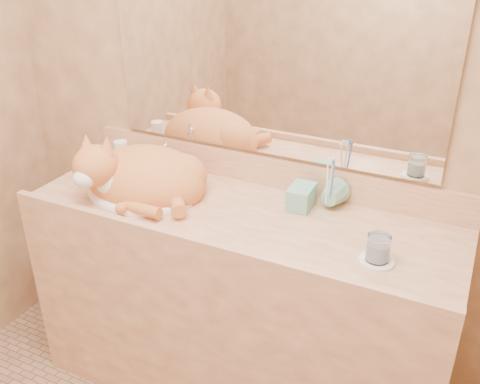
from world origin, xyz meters
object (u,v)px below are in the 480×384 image
at_px(vanity_counter, 238,306).
at_px(cat, 140,175).
at_px(toothbrush_cup, 328,200).
at_px(water_glass, 378,248).
at_px(sink_basin, 142,177).
at_px(soap_dispenser, 296,191).

distance_m(vanity_counter, cat, 0.65).
distance_m(cat, toothbrush_cup, 0.72).
distance_m(vanity_counter, toothbrush_cup, 0.57).
bearing_deg(vanity_counter, water_glass, -9.95).
height_order(vanity_counter, sink_basin, sink_basin).
relative_size(vanity_counter, sink_basin, 3.62).
relative_size(sink_basin, toothbrush_cup, 4.37).
height_order(sink_basin, water_glass, sink_basin).
relative_size(vanity_counter, toothbrush_cup, 15.81).
xyz_separation_m(soap_dispenser, toothbrush_cup, (0.10, 0.07, -0.05)).
distance_m(vanity_counter, sink_basin, 0.64).
bearing_deg(vanity_counter, cat, -175.68).
relative_size(cat, soap_dispenser, 2.56).
xyz_separation_m(vanity_counter, toothbrush_cup, (0.29, 0.15, 0.47)).
bearing_deg(soap_dispenser, vanity_counter, -157.67).
bearing_deg(toothbrush_cup, vanity_counter, -152.12).
bearing_deg(soap_dispenser, water_glass, -29.34).
height_order(vanity_counter, cat, cat).
bearing_deg(vanity_counter, soap_dispenser, 23.88).
bearing_deg(soap_dispenser, sink_basin, -171.55).
bearing_deg(toothbrush_cup, water_glass, -46.02).
height_order(vanity_counter, toothbrush_cup, toothbrush_cup).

